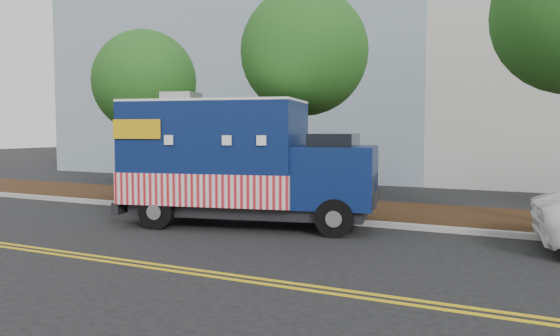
% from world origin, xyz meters
% --- Properties ---
extents(ground, '(120.00, 120.00, 0.00)m').
position_xyz_m(ground, '(0.00, 0.00, 0.00)').
color(ground, black).
rests_on(ground, ground).
extents(curb, '(120.00, 0.18, 0.15)m').
position_xyz_m(curb, '(0.00, 1.40, 0.07)').
color(curb, '#9E9E99').
rests_on(curb, ground).
extents(mulch_strip, '(120.00, 4.00, 0.15)m').
position_xyz_m(mulch_strip, '(0.00, 3.50, 0.07)').
color(mulch_strip, black).
rests_on(mulch_strip, ground).
extents(centerline_near, '(120.00, 0.10, 0.01)m').
position_xyz_m(centerline_near, '(0.00, -4.45, 0.01)').
color(centerline_near, gold).
rests_on(centerline_near, ground).
extents(centerline_far, '(120.00, 0.10, 0.01)m').
position_xyz_m(centerline_far, '(0.00, -4.70, 0.01)').
color(centerline_far, gold).
rests_on(centerline_far, ground).
extents(tree_a, '(3.75, 3.75, 6.21)m').
position_xyz_m(tree_a, '(-6.31, 3.19, 4.32)').
color(tree_a, '#38281C').
rests_on(tree_a, ground).
extents(tree_b, '(4.11, 4.11, 7.13)m').
position_xyz_m(tree_b, '(-0.16, 3.69, 5.06)').
color(tree_b, '#38281C').
rests_on(tree_b, ground).
extents(sign_post, '(0.06, 0.06, 2.40)m').
position_xyz_m(sign_post, '(-5.27, 1.76, 1.20)').
color(sign_post, '#473828').
rests_on(sign_post, ground).
extents(food_truck, '(7.19, 3.92, 3.60)m').
position_xyz_m(food_truck, '(-0.54, 0.06, 1.63)').
color(food_truck, black).
rests_on(food_truck, ground).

